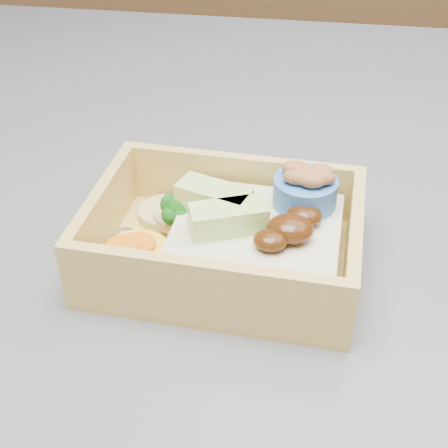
# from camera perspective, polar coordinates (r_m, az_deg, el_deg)

# --- Properties ---
(bento_box) EXTENTS (0.20, 0.15, 0.07)m
(bento_box) POSITION_cam_1_polar(r_m,az_deg,el_deg) (0.47, 0.82, -1.22)
(bento_box) COLOR tan
(bento_box) RESTS_ON island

